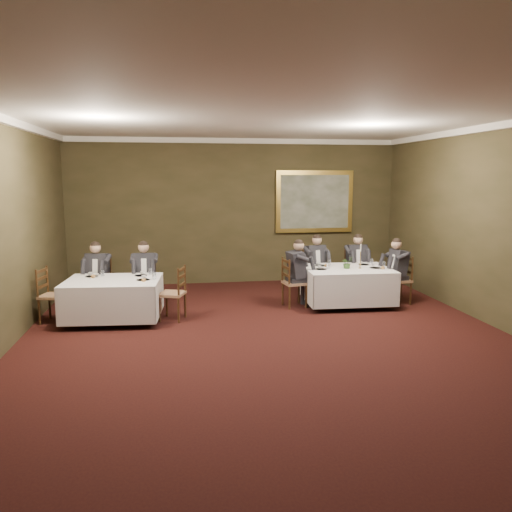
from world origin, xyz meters
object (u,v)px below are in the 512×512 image
object	(u,v)px
chair_sec_backright	(146,294)
table_main	(347,283)
chair_sec_endright	(173,304)
candlestick	(360,259)
chair_main_backleft	(314,283)
diner_sec_backleft	(99,284)
chair_main_backright	(355,282)
diner_main_endright	(398,279)
diner_main_backleft	(315,273)
diner_main_backright	(356,272)
table_second	(113,297)
chair_main_endleft	(294,293)
painting	(314,202)
chair_sec_backleft	(99,295)
chair_sec_endleft	(54,307)
diner_main_endleft	(295,282)
diner_sec_backright	(145,283)
centerpiece	(347,262)
chair_main_endright	(398,290)

from	to	relation	value
chair_sec_backright	table_main	bearing A→B (deg)	176.01
chair_sec_endright	candlestick	bearing A→B (deg)	-63.75
chair_main_backleft	diner_sec_backleft	world-z (taller)	diner_sec_backleft
chair_main_backright	diner_sec_backleft	xyz separation A→B (m)	(-5.45, -0.42, 0.23)
diner_sec_backleft	diner_main_endright	bearing A→B (deg)	-172.65
diner_main_backleft	diner_main_backright	bearing A→B (deg)	165.15
table_second	chair_main_backleft	size ratio (longest dim) A/B	1.78
table_second	diner_main_backleft	bearing A→B (deg)	17.87
chair_main_endleft	candlestick	distance (m)	1.50
chair_main_backleft	painting	distance (m)	2.39
chair_sec_backleft	chair_sec_backright	distance (m)	0.90
chair_main_endleft	chair_sec_endleft	distance (m)	4.55
diner_main_backright	chair_sec_endleft	size ratio (longest dim) A/B	1.35
chair_sec_backleft	chair_main_endleft	bearing A→B (deg)	-174.19
chair_sec_endright	painting	distance (m)	4.95
chair_main_backleft	diner_main_endleft	world-z (taller)	diner_main_endleft
chair_main_backleft	diner_sec_backright	xyz separation A→B (m)	(-3.62, -0.53, 0.23)
diner_main_endright	centerpiece	distance (m)	1.18
diner_main_endleft	chair_main_endright	xyz separation A→B (m)	(2.19, -0.09, -0.23)
table_second	diner_sec_backleft	world-z (taller)	diner_sec_backleft
chair_sec_backright	painting	world-z (taller)	painting
table_second	diner_main_endleft	xyz separation A→B (m)	(3.48, 0.48, 0.06)
chair_main_endleft	painting	distance (m)	3.21
diner_main_endleft	candlestick	xyz separation A→B (m)	(1.33, -0.10, 0.44)
chair_main_backleft	diner_main_backright	xyz separation A→B (m)	(0.94, -0.05, 0.23)
chair_main_endleft	chair_sec_backleft	bearing A→B (deg)	-104.98
chair_main_endright	diner_main_endleft	bearing A→B (deg)	82.53
chair_sec_endright	chair_sec_endleft	xyz separation A→B (m)	(-2.12, 0.18, 0.00)
diner_main_endright	chair_sec_endright	world-z (taller)	diner_main_endright
chair_main_backright	chair_main_endleft	bearing A→B (deg)	27.52
chair_main_backright	painting	xyz separation A→B (m)	(-0.50, 1.66, 1.70)
table_main	candlestick	distance (m)	0.56
chair_sec_backleft	diner_sec_backleft	size ratio (longest dim) A/B	0.74
chair_main_endright	diner_sec_backright	world-z (taller)	diner_sec_backright
diner_main_backright	diner_main_endleft	xyz separation A→B (m)	(-1.59, -0.82, 0.00)
table_main	diner_main_endleft	distance (m)	1.09
diner_sec_backleft	diner_sec_backright	bearing A→B (deg)	-172.59
table_second	chair_main_backright	distance (m)	5.24
diner_sec_backright	painting	xyz separation A→B (m)	(4.05, 2.15, 1.47)
diner_main_endright	chair_sec_endright	distance (m)	4.63
chair_sec_endright	diner_main_endleft	bearing A→B (deg)	-57.63
diner_main_backleft	diner_sec_backright	world-z (taller)	same
diner_sec_backleft	painting	world-z (taller)	painting
diner_main_endright	chair_main_endleft	bearing A→B (deg)	82.55
chair_main_backright	chair_sec_endright	size ratio (longest dim) A/B	1.00
diner_main_endright	diner_main_endleft	bearing A→B (deg)	82.50
diner_main_endleft	chair_sec_endleft	distance (m)	4.56
chair_sec_backleft	painting	distance (m)	5.63
diner_main_backleft	chair_sec_backleft	bearing A→B (deg)	-6.98
centerpiece	diner_main_backleft	bearing A→B (deg)	113.30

